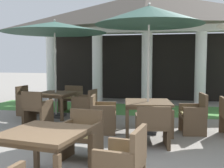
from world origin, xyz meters
name	(u,v)px	position (x,y,z in m)	size (l,w,h in m)	color
background_pavilion	(148,20)	(0.00, 8.60, 3.17)	(9.12, 2.55, 4.19)	white
lawn_strip	(141,110)	(0.00, 6.85, 0.00)	(10.92, 2.16, 0.01)	#47843D
patio_table_mid_left	(45,138)	(-0.55, 0.86, 0.65)	(1.10, 1.10, 0.74)	brown
patio_chair_mid_left_north	(81,136)	(-0.41, 1.92, 0.40)	(0.67, 0.58, 0.81)	brown
patio_chair_mid_left_east	(123,166)	(0.51, 0.72, 0.41)	(0.56, 0.63, 0.88)	brown
patio_table_mid_right	(148,105)	(0.49, 3.90, 0.63)	(1.17, 1.17, 0.72)	brown
patio_umbrella_mid_right	(149,16)	(0.49, 3.90, 2.61)	(2.39, 2.39, 2.90)	#2D2D2D
patio_chair_mid_right_east	(194,116)	(1.51, 4.08, 0.40)	(0.61, 0.66, 0.90)	brown
patio_chair_mid_right_south	(152,127)	(0.67, 2.88, 0.39)	(0.72, 0.69, 0.81)	brown
patio_chair_mid_right_west	(102,114)	(-0.52, 3.71, 0.41)	(0.65, 0.71, 0.85)	brown
patio_table_far_back	(56,96)	(-2.28, 5.12, 0.62)	(1.05, 1.05, 0.72)	brown
patio_umbrella_far_back	(55,28)	(-2.28, 5.12, 2.55)	(2.94, 2.94, 2.79)	#2D2D2D
patio_chair_far_back_north	(71,99)	(-2.17, 6.05, 0.40)	(0.69, 0.58, 0.81)	brown
patio_chair_far_back_south	(37,109)	(-2.39, 4.17, 0.40)	(0.66, 0.64, 0.86)	brown
patio_chair_far_back_east	(86,105)	(-1.34, 5.01, 0.40)	(0.61, 0.60, 0.83)	brown
patio_chair_far_back_west	(28,102)	(-3.22, 5.22, 0.40)	(0.61, 0.63, 0.87)	brown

